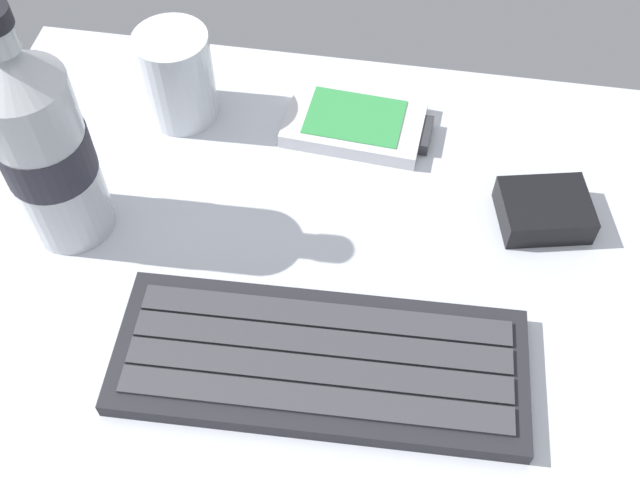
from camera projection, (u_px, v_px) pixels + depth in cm
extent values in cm
cube|color=silver|center=(320.00, 270.00, 60.63)|extent=(64.00, 48.00, 2.00)
cube|color=#232328|center=(320.00, 362.00, 53.97)|extent=(29.43, 12.20, 1.40)
cube|color=#3D3D42|center=(325.00, 315.00, 55.22)|extent=(26.74, 3.11, 0.30)
cube|color=#3D3D42|center=(322.00, 342.00, 53.93)|extent=(26.74, 3.11, 0.30)
cube|color=#3D3D42|center=(318.00, 370.00, 52.64)|extent=(26.74, 3.11, 0.30)
cube|color=#3D3D42|center=(314.00, 400.00, 51.35)|extent=(26.74, 3.11, 0.30)
cube|color=silver|center=(355.00, 123.00, 67.85)|extent=(12.52, 8.46, 1.40)
cube|color=green|center=(355.00, 117.00, 67.24)|extent=(8.81, 6.53, 0.10)
cube|color=#333338|center=(426.00, 135.00, 66.97)|extent=(1.08, 3.85, 1.12)
cylinder|color=silver|center=(177.00, 76.00, 66.20)|extent=(6.40, 6.40, 8.50)
cylinder|color=orange|center=(179.00, 85.00, 67.00)|extent=(5.50, 5.50, 6.12)
cylinder|color=silver|center=(49.00, 160.00, 56.12)|extent=(6.60, 6.60, 15.00)
cone|color=silver|center=(9.00, 66.00, 48.93)|extent=(6.60, 6.60, 2.80)
cylinder|color=#2D2D38|center=(46.00, 153.00, 55.51)|extent=(6.73, 6.73, 3.80)
cube|color=black|center=(544.00, 210.00, 61.38)|extent=(8.07, 7.01, 2.40)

